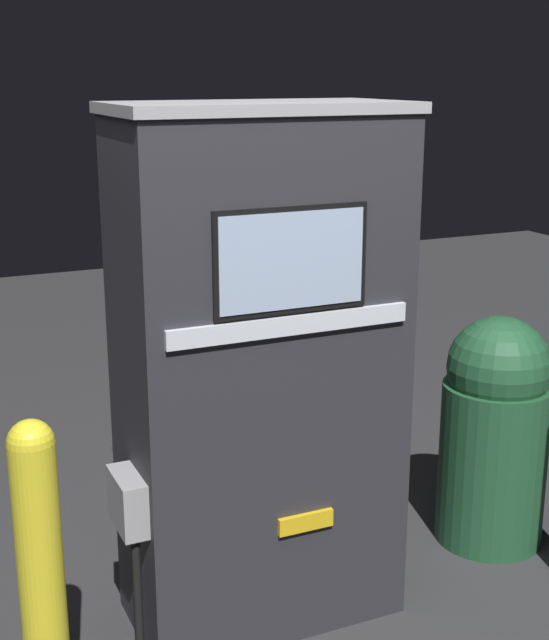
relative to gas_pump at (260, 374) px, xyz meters
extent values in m
cube|color=#28282D|center=(0.00, 0.00, -0.55)|extent=(1.03, 0.53, 0.92)
cube|color=#28282D|center=(0.00, 0.00, 0.44)|extent=(1.03, 0.53, 1.06)
cube|color=#99999E|center=(0.00, 0.00, 0.99)|extent=(1.06, 0.56, 0.04)
cube|color=black|center=(0.00, -0.27, 0.49)|extent=(0.57, 0.01, 0.37)
cube|color=#9EB2D1|center=(0.00, -0.28, 0.49)|extent=(0.53, 0.01, 0.33)
cube|color=silver|center=(0.00, -0.28, 0.26)|extent=(0.91, 0.02, 0.07)
cube|color=gold|center=(0.06, -0.28, -0.50)|extent=(0.22, 0.02, 0.07)
cube|color=#99999E|center=(-0.56, -0.10, -0.37)|extent=(0.09, 0.24, 0.20)
cylinder|color=black|center=(-0.56, -0.19, -0.72)|extent=(0.03, 0.03, 0.51)
cylinder|color=yellow|center=(-0.92, -0.40, -0.49)|extent=(0.14, 0.14, 1.05)
sphere|color=yellow|center=(-0.92, -0.40, 0.04)|extent=(0.14, 0.14, 0.14)
cylinder|color=#1E4C2D|center=(1.20, 0.08, -0.63)|extent=(0.49, 0.49, 0.76)
sphere|color=#1E4C2D|center=(1.20, 0.08, -0.17)|extent=(0.47, 0.47, 0.47)
camera|label=1|loc=(-1.28, -2.94, 1.10)|focal=50.00mm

